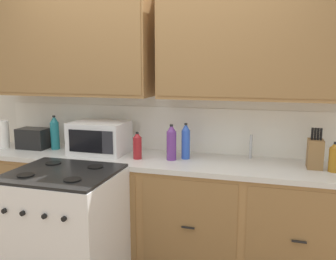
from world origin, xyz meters
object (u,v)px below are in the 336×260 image
knife_block (315,153)px  bottle_teal (55,133)px  bottle_violet (171,143)px  bottle_blue (186,141)px  bottle_amber (335,157)px  stove_range (65,233)px  bottle_red (137,146)px  paper_towel_roll (3,134)px  microwave (100,138)px  toaster (34,138)px

knife_block → bottle_teal: bearing=179.6°
knife_block → bottle_violet: knife_block is taller
knife_block → bottle_blue: knife_block is taller
knife_block → bottle_amber: (0.13, -0.06, -0.01)m
stove_range → bottle_blue: 1.17m
bottle_teal → bottle_red: size_ratio=1.39×
bottle_blue → paper_towel_roll: bearing=-177.3°
stove_range → paper_towel_roll: size_ratio=3.65×
paper_towel_roll → bottle_amber: paper_towel_roll is taller
microwave → bottle_blue: bottle_blue is taller
stove_range → paper_towel_roll: (-1.02, 0.60, 0.58)m
bottle_teal → stove_range: bearing=-53.5°
microwave → bottle_violet: bearing=-4.4°
paper_towel_roll → bottle_violet: size_ratio=0.88×
microwave → bottle_blue: 0.78m
toaster → knife_block: knife_block is taller
stove_range → bottle_red: bottle_red is taller
bottle_violet → bottle_red: bearing=-169.8°
bottle_teal → knife_block: bearing=-0.4°
bottle_red → bottle_amber: bearing=1.9°
bottle_amber → knife_block: bearing=154.5°
microwave → knife_block: (1.78, 0.01, -0.02)m
microwave → bottle_blue: bearing=1.4°
bottle_amber → toaster: bearing=179.0°
microwave → knife_block: size_ratio=1.55×
bottle_blue → bottle_red: 0.40m
microwave → knife_block: bearing=0.3°
knife_block → bottle_blue: 1.00m
microwave → toaster: microwave is taller
toaster → knife_block: 2.46m
toaster → bottle_blue: bearing=0.9°
microwave → paper_towel_roll: size_ratio=1.85×
bottle_blue → bottle_amber: bottle_blue is taller
stove_range → paper_towel_roll: bearing=149.4°
stove_range → bottle_teal: size_ratio=3.01×
paper_towel_roll → bottle_teal: (0.51, 0.09, 0.02)m
stove_range → bottle_amber: size_ratio=4.29×
knife_block → bottle_blue: (-1.00, 0.01, 0.03)m
knife_block → bottle_red: bearing=-175.4°
stove_range → bottle_red: (0.36, 0.56, 0.56)m
bottle_violet → bottle_red: 0.29m
microwave → paper_towel_roll: microwave is taller
bottle_violet → bottle_amber: bottle_violet is taller
microwave → bottle_blue: size_ratio=1.60×
microwave → bottle_violet: size_ratio=1.62×
microwave → toaster: bearing=-179.6°
knife_block → stove_range: bearing=-158.9°
stove_range → bottle_blue: size_ratio=3.17×
bottle_teal → bottle_amber: bearing=-1.8°
toaster → bottle_amber: size_ratio=1.26×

